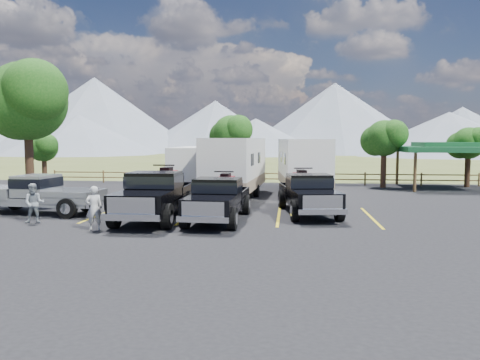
# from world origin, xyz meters

# --- Properties ---
(ground) EXTENTS (320.00, 320.00, 0.00)m
(ground) POSITION_xyz_m (0.00, 0.00, 0.00)
(ground) COLOR #505C27
(ground) RESTS_ON ground
(asphalt_lot) EXTENTS (44.00, 34.00, 0.04)m
(asphalt_lot) POSITION_xyz_m (0.00, 3.00, 0.02)
(asphalt_lot) COLOR black
(asphalt_lot) RESTS_ON ground
(stall_lines) EXTENTS (12.12, 5.50, 0.01)m
(stall_lines) POSITION_xyz_m (0.00, 4.00, 0.04)
(stall_lines) COLOR gold
(stall_lines) RESTS_ON asphalt_lot
(tree_big_nw) EXTENTS (5.54, 5.18, 7.84)m
(tree_big_nw) POSITION_xyz_m (-12.55, 9.03, 5.60)
(tree_big_nw) COLOR black
(tree_big_nw) RESTS_ON ground
(tree_ne_a) EXTENTS (3.11, 2.92, 4.76)m
(tree_ne_a) POSITION_xyz_m (8.97, 17.01, 3.48)
(tree_ne_a) COLOR black
(tree_ne_a) RESTS_ON ground
(tree_ne_b) EXTENTS (2.77, 2.59, 4.27)m
(tree_ne_b) POSITION_xyz_m (14.98, 18.01, 3.13)
(tree_ne_b) COLOR black
(tree_ne_b) RESTS_ON ground
(tree_north) EXTENTS (3.46, 3.24, 5.25)m
(tree_north) POSITION_xyz_m (-2.03, 19.02, 3.83)
(tree_north) COLOR black
(tree_north) RESTS_ON ground
(tree_nw_small) EXTENTS (2.59, 2.43, 3.85)m
(tree_nw_small) POSITION_xyz_m (-16.02, 17.01, 2.78)
(tree_nw_small) COLOR black
(tree_nw_small) RESTS_ON ground
(rail_fence) EXTENTS (36.12, 0.12, 1.00)m
(rail_fence) POSITION_xyz_m (2.00, 18.50, 0.61)
(rail_fence) COLOR brown
(rail_fence) RESTS_ON ground
(pavilion) EXTENTS (6.20, 6.20, 3.22)m
(pavilion) POSITION_xyz_m (13.00, 17.00, 2.79)
(pavilion) COLOR brown
(pavilion) RESTS_ON ground
(mountain_range) EXTENTS (209.00, 71.00, 20.00)m
(mountain_range) POSITION_xyz_m (-7.63, 105.98, 7.87)
(mountain_range) COLOR slate
(mountain_range) RESTS_ON ground
(rig_left) EXTENTS (2.46, 6.76, 2.25)m
(rig_left) POSITION_xyz_m (-3.18, 2.74, 1.12)
(rig_left) COLOR black
(rig_left) RESTS_ON asphalt_lot
(rig_center) EXTENTS (2.29, 6.04, 1.99)m
(rig_center) POSITION_xyz_m (-0.47, 2.60, 1.00)
(rig_center) COLOR black
(rig_center) RESTS_ON asphalt_lot
(rig_right) EXTENTS (2.85, 6.30, 2.03)m
(rig_right) POSITION_xyz_m (3.29, 4.78, 1.02)
(rig_right) COLOR black
(rig_right) RESTS_ON asphalt_lot
(trailer_left) EXTENTS (2.33, 8.36, 2.91)m
(trailer_left) POSITION_xyz_m (-3.38, 11.98, 1.56)
(trailer_left) COLOR white
(trailer_left) RESTS_ON asphalt_lot
(trailer_center) EXTENTS (3.08, 9.93, 3.44)m
(trailer_center) POSITION_xyz_m (-0.67, 10.37, 1.84)
(trailer_center) COLOR white
(trailer_center) RESTS_ON asphalt_lot
(trailer_right) EXTENTS (3.22, 9.80, 3.39)m
(trailer_right) POSITION_xyz_m (3.27, 12.43, 1.81)
(trailer_right) COLOR white
(trailer_right) RESTS_ON asphalt_lot
(pickup_silver) EXTENTS (6.04, 2.45, 1.77)m
(pickup_silver) POSITION_xyz_m (-8.80, 3.45, 0.96)
(pickup_silver) COLOR gray
(pickup_silver) RESTS_ON asphalt_lot
(person_a) EXTENTS (0.72, 0.64, 1.66)m
(person_a) POSITION_xyz_m (-4.76, -0.01, 0.87)
(person_a) COLOR beige
(person_a) RESTS_ON asphalt_lot
(person_b) EXTENTS (0.94, 0.83, 1.61)m
(person_b) POSITION_xyz_m (-7.79, 1.17, 0.85)
(person_b) COLOR gray
(person_b) RESTS_ON asphalt_lot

